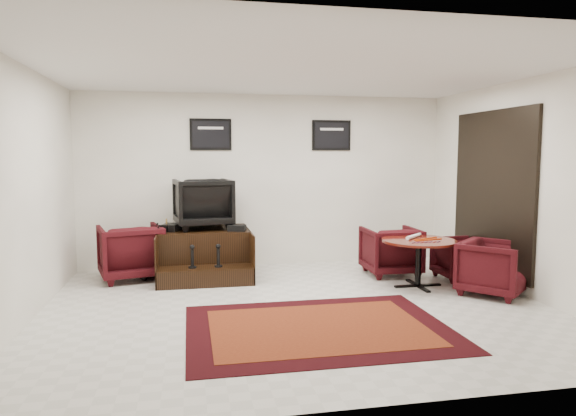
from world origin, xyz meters
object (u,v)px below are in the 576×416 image
object	(u,v)px
shine_chair	(203,201)
armchair_side	(130,249)
shine_podium	(204,254)
table_chair_window	(461,256)
table_chair_corner	(493,265)
table_chair_back	(391,248)
meeting_table	(419,246)

from	to	relation	value
shine_chair	armchair_side	world-z (taller)	shine_chair
shine_podium	table_chair_window	xyz separation A→B (m)	(3.71, -0.97, 0.01)
shine_podium	table_chair_corner	xyz separation A→B (m)	(3.67, -1.84, 0.07)
table_chair_corner	table_chair_back	bearing A→B (deg)	81.32
table_chair_back	table_chair_window	size ratio (longest dim) A/B	1.20
armchair_side	table_chair_corner	xyz separation A→B (m)	(4.74, -1.81, -0.05)
shine_podium	table_chair_window	world-z (taller)	shine_podium
table_chair_back	table_chair_corner	xyz separation A→B (m)	(0.86, -1.35, -0.01)
shine_chair	table_chair_corner	xyz separation A→B (m)	(3.67, -1.99, -0.73)
shine_chair	armchair_side	size ratio (longest dim) A/B	0.96
table_chair_window	table_chair_back	bearing A→B (deg)	61.92
armchair_side	shine_chair	bearing A→B (deg)	174.57
table_chair_window	shine_chair	bearing A→B (deg)	72.65
table_chair_window	table_chair_corner	size ratio (longest dim) A/B	0.86
shine_podium	table_chair_corner	bearing A→B (deg)	-26.68
shine_chair	meeting_table	distance (m)	3.27
table_chair_back	table_chair_window	distance (m)	1.02
shine_podium	table_chair_corner	size ratio (longest dim) A/B	1.78
shine_podium	meeting_table	world-z (taller)	shine_podium
armchair_side	table_chair_corner	bearing A→B (deg)	144.52
shine_podium	table_chair_corner	distance (m)	4.11
table_chair_back	table_chair_window	xyz separation A→B (m)	(0.91, -0.47, -0.07)
shine_podium	table_chair_window	size ratio (longest dim) A/B	2.08
table_chair_back	armchair_side	bearing A→B (deg)	-5.93
armchair_side	table_chair_corner	size ratio (longest dim) A/B	1.13
meeting_table	table_chair_back	bearing A→B (deg)	96.66
shine_chair	table_chair_back	distance (m)	2.97
shine_chair	table_chair_corner	world-z (taller)	shine_chair
table_chair_back	table_chair_window	world-z (taller)	table_chair_back
armchair_side	meeting_table	xyz separation A→B (m)	(3.96, -1.24, 0.13)
armchair_side	table_chair_back	world-z (taller)	armchair_side
meeting_table	table_chair_corner	xyz separation A→B (m)	(0.77, -0.58, -0.18)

